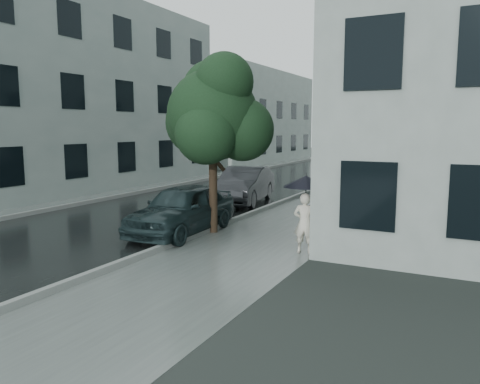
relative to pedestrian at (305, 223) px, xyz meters
The scene contains 14 objects.
ground 2.73m from the pedestrian, 130.36° to the right, with size 120.00×120.00×0.00m, color black.
sidewalk 10.13m from the pedestrian, 98.25° to the left, with size 3.50×60.00×0.01m, color slate.
kerb_near 10.54m from the pedestrian, 108.13° to the left, with size 0.15×60.00×0.15m, color slate.
asphalt_road 12.10m from the pedestrian, 124.12° to the left, with size 6.85×60.00×0.00m, color black.
kerb_far 14.35m from the pedestrian, 135.78° to the left, with size 0.15×60.00×0.15m, color slate.
sidewalk_far 15.03m from the pedestrian, 138.24° to the left, with size 1.70×60.00×0.01m, color #4C5451.
building_far_a 17.07m from the pedestrian, 158.80° to the left, with size 7.02×20.00×9.50m.
building_far_b 32.15m from the pedestrian, 118.92° to the left, with size 7.02×18.00×8.00m.
pedestrian is the anchor object (origin of this frame).
umbrella 1.03m from the pedestrian, 69.74° to the left, with size 1.48×1.48×1.03m.
street_tree 4.29m from the pedestrian, 160.71° to the left, with size 3.42×3.11×5.12m.
lamp_post 11.28m from the pedestrian, 103.35° to the left, with size 0.85×0.32×5.53m.
car_near 3.93m from the pedestrian, behind, with size 1.69×4.21×1.44m, color #1A2B2D.
car_far 7.85m from the pedestrian, 127.14° to the left, with size 1.55×4.43×1.46m, color #24262A.
Camera 1 is at (5.33, -8.71, 3.07)m, focal length 35.00 mm.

